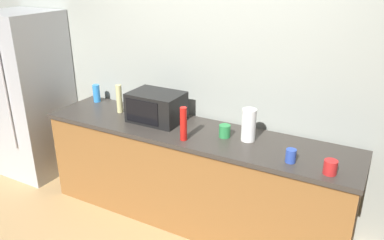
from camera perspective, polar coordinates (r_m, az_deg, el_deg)
name	(u,v)px	position (r m, az deg, el deg)	size (l,w,h in m)	color
back_wall	(213,70)	(3.53, 3.20, 7.48)	(6.40, 0.10, 2.70)	#9EA399
counter_run	(192,176)	(3.54, 0.00, -8.26)	(2.84, 0.64, 0.90)	brown
refrigerator	(29,95)	(4.61, -23.05, 3.41)	(0.72, 0.73, 1.80)	#B7BABF
microwave	(156,107)	(3.51, -5.32, 1.94)	(0.48, 0.35, 0.27)	black
paper_towel_roll	(249,125)	(3.14, 8.42, -0.73)	(0.12, 0.12, 0.27)	white
bottle_spray_cleaner	(97,93)	(4.14, -13.99, 3.87)	(0.07, 0.07, 0.18)	#338CE5
bottle_hot_sauce	(183,124)	(3.11, -1.27, -0.58)	(0.06, 0.06, 0.28)	red
bottle_vinegar	(119,99)	(3.77, -10.75, 3.12)	(0.06, 0.06, 0.28)	beige
mug_blue	(291,156)	(2.89, 14.45, -5.16)	(0.08, 0.08, 0.10)	#2D4CB2
mug_red	(330,167)	(2.81, 19.84, -6.60)	(0.09, 0.09, 0.10)	red
mug_green	(225,131)	(3.21, 4.87, -1.64)	(0.09, 0.09, 0.11)	#2D8C47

